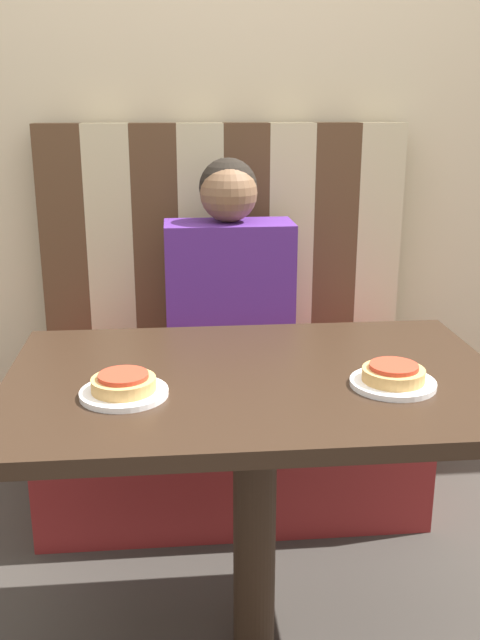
{
  "coord_description": "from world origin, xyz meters",
  "views": [
    {
      "loc": [
        -0.17,
        -1.44,
        1.29
      ],
      "look_at": [
        0.0,
        0.36,
        0.74
      ],
      "focal_mm": 40.0,
      "sensor_mm": 36.0,
      "label": 1
    }
  ],
  "objects_px": {
    "plate_left": "(124,393)",
    "pizza_left": "(124,383)",
    "person": "(229,272)",
    "plate_right": "(393,383)",
    "pizza_right": "(393,373)"
  },
  "relations": [
    {
      "from": "plate_left",
      "to": "pizza_left",
      "type": "bearing_deg",
      "value": 0.0
    },
    {
      "from": "pizza_left",
      "to": "pizza_right",
      "type": "bearing_deg",
      "value": 0.0
    },
    {
      "from": "person",
      "to": "pizza_right",
      "type": "xyz_separation_m",
      "value": [
        0.28,
        -0.81,
        -0.03
      ]
    },
    {
      "from": "person",
      "to": "plate_right",
      "type": "distance_m",
      "value": 0.86
    },
    {
      "from": "pizza_right",
      "to": "person",
      "type": "bearing_deg",
      "value": 108.84
    },
    {
      "from": "person",
      "to": "plate_left",
      "type": "height_order",
      "value": "person"
    },
    {
      "from": "plate_left",
      "to": "pizza_right",
      "type": "bearing_deg",
      "value": 0.0
    },
    {
      "from": "person",
      "to": "plate_right",
      "type": "bearing_deg",
      "value": -71.16
    },
    {
      "from": "person",
      "to": "plate_left",
      "type": "relative_size",
      "value": 3.71
    },
    {
      "from": "plate_right",
      "to": "pizza_right",
      "type": "height_order",
      "value": "pizza_right"
    },
    {
      "from": "plate_right",
      "to": "person",
      "type": "bearing_deg",
      "value": 108.84
    },
    {
      "from": "person",
      "to": "plate_right",
      "type": "xyz_separation_m",
      "value": [
        0.28,
        -0.81,
        -0.05
      ]
    },
    {
      "from": "person",
      "to": "plate_right",
      "type": "height_order",
      "value": "person"
    },
    {
      "from": "person",
      "to": "pizza_left",
      "type": "xyz_separation_m",
      "value": [
        -0.28,
        -0.81,
        -0.03
      ]
    },
    {
      "from": "plate_left",
      "to": "pizza_right",
      "type": "xyz_separation_m",
      "value": [
        0.56,
        0.0,
        0.02
      ]
    }
  ]
}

